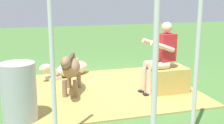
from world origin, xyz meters
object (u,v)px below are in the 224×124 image
pony_lying (69,69)px  tent_pole_right (52,52)px  person_seated (161,54)px  hay_bale (167,80)px  water_barrel (19,93)px  soda_bottle (185,77)px  tent_pole_mid (155,65)px  tent_pole_left (198,48)px  pony_standing (71,69)px

pony_lying → tent_pole_right: (0.61, 3.10, 1.03)m
person_seated → tent_pole_right: tent_pole_right is taller
hay_bale → pony_lying: bearing=-43.3°
hay_bale → water_barrel: water_barrel is taller
hay_bale → soda_bottle: (-0.63, -0.37, -0.11)m
water_barrel → person_seated: bearing=-166.6°
person_seated → pony_lying: (1.54, -1.62, -0.58)m
hay_bale → person_seated: person_seated is taller
water_barrel → tent_pole_mid: size_ratio=0.37×
tent_pole_left → tent_pole_right: bearing=-7.9°
pony_standing → water_barrel: size_ratio=1.44×
person_seated → soda_bottle: size_ratio=4.64×
tent_pole_right → tent_pole_left: bearing=172.1°
soda_bottle → tent_pole_left: (1.11, 2.12, 1.08)m
pony_standing → soda_bottle: pony_standing is taller
pony_lying → tent_pole_mid: 4.21m
hay_bale → person_seated: size_ratio=0.53×
tent_pole_left → tent_pole_right: 1.86m
pony_standing → tent_pole_mid: tent_pole_mid is taller
hay_bale → water_barrel: bearing=12.9°
person_seated → pony_standing: size_ratio=1.05×
pony_standing → pony_lying: (-0.13, -1.25, -0.33)m
hay_bale → tent_pole_mid: bearing=60.3°
water_barrel → tent_pole_left: tent_pole_left is taller
hay_bale → person_seated: (0.17, 0.01, 0.52)m
tent_pole_left → soda_bottle: bearing=-117.6°
pony_lying → tent_pole_left: bearing=110.1°
hay_bale → pony_lying: size_ratio=0.56×
person_seated → hay_bale: bearing=-176.2°
pony_standing → hay_bale: bearing=169.0°
hay_bale → pony_standing: 1.89m
person_seated → tent_pole_left: tent_pole_left is taller
tent_pole_mid → hay_bale: bearing=-119.7°
hay_bale → tent_pole_mid: 2.99m
tent_pole_right → tent_pole_mid: (-0.92, 0.97, 0.00)m
soda_bottle → tent_pole_right: size_ratio=0.12×
water_barrel → tent_pole_mid: 2.41m
hay_bale → tent_pole_left: size_ratio=0.30×
tent_pole_left → tent_pole_mid: (0.92, 0.71, 0.00)m
pony_lying → water_barrel: (1.06, 2.24, 0.27)m
hay_bale → pony_standing: size_ratio=0.55×
person_seated → water_barrel: (2.60, 0.62, -0.31)m
soda_bottle → tent_pole_right: tent_pole_right is taller
pony_lying → tent_pole_mid: bearing=94.3°
person_seated → tent_pole_right: (2.15, 1.48, 0.45)m
pony_lying → soda_bottle: size_ratio=4.35×
person_seated → soda_bottle: (-0.80, -0.38, -0.63)m
water_barrel → tent_pole_right: tent_pole_right is taller
pony_lying → soda_bottle: pony_lying is taller
hay_bale → pony_standing: pony_standing is taller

